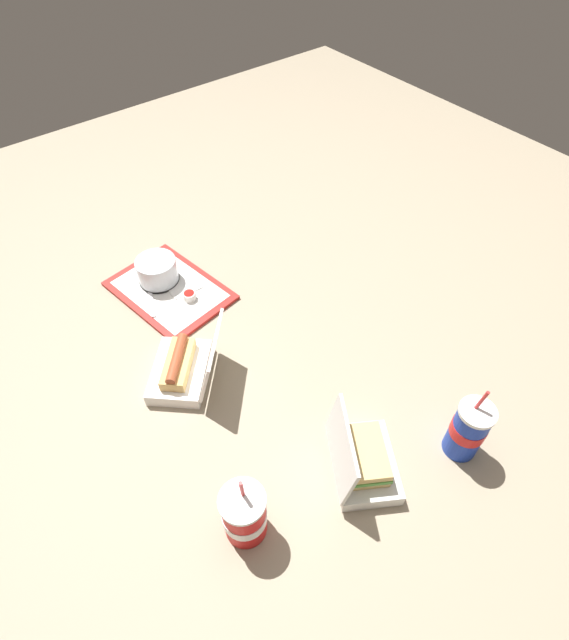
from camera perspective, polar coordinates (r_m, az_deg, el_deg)
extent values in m
plane|color=gray|center=(1.45, -0.93, -2.56)|extent=(3.20, 3.20, 0.00)
cube|color=red|center=(1.62, -12.98, 3.31)|extent=(0.41, 0.32, 0.01)
cube|color=white|center=(1.62, -13.02, 3.47)|extent=(0.36, 0.27, 0.00)
cylinder|color=black|center=(1.65, -14.09, 4.52)|extent=(0.13, 0.13, 0.01)
cylinder|color=#BC7084|center=(1.63, -14.29, 5.31)|extent=(0.10, 0.10, 0.06)
cylinder|color=silver|center=(1.62, -14.35, 5.56)|extent=(0.13, 0.13, 0.08)
cylinder|color=white|center=(1.56, -10.81, 2.73)|extent=(0.04, 0.04, 0.02)
cylinder|color=#9E140F|center=(1.56, -10.86, 2.99)|extent=(0.03, 0.03, 0.01)
cube|color=white|center=(1.62, -11.59, 4.04)|extent=(0.11, 0.11, 0.00)
cube|color=white|center=(1.58, -14.92, 1.77)|extent=(0.11, 0.05, 0.00)
cube|color=white|center=(1.39, -11.82, -5.80)|extent=(0.25, 0.24, 0.04)
cube|color=white|center=(1.30, -8.45, -3.84)|extent=(0.18, 0.17, 0.14)
cube|color=tan|center=(1.36, -12.05, -4.91)|extent=(0.16, 0.15, 0.03)
cylinder|color=#9E4728|center=(1.34, -12.21, -4.30)|extent=(0.13, 0.12, 0.03)
cylinder|color=yellow|center=(1.33, -12.27, -4.06)|extent=(0.10, 0.09, 0.01)
cube|color=white|center=(1.24, 9.07, -15.93)|extent=(0.24, 0.22, 0.04)
cube|color=white|center=(1.15, 6.48, -14.41)|extent=(0.19, 0.13, 0.14)
cube|color=#DBB770|center=(1.21, 9.24, -15.31)|extent=(0.16, 0.15, 0.02)
cube|color=#4C933D|center=(1.20, 9.33, -14.97)|extent=(0.17, 0.15, 0.01)
cube|color=#DBB770|center=(1.18, 9.43, -14.62)|extent=(0.16, 0.15, 0.02)
cylinder|color=red|center=(1.12, -4.60, -21.36)|extent=(0.09, 0.09, 0.15)
cylinder|color=white|center=(1.12, -4.60, -21.39)|extent=(0.09, 0.09, 0.03)
cylinder|color=white|center=(1.05, -4.87, -19.90)|extent=(0.10, 0.10, 0.01)
cylinder|color=red|center=(1.02, -4.91, -18.67)|extent=(0.01, 0.01, 0.06)
cylinder|color=#1938B7|center=(1.27, 20.15, -11.85)|extent=(0.08, 0.08, 0.16)
cylinder|color=red|center=(1.26, 20.30, -11.57)|extent=(0.08, 0.08, 0.04)
cylinder|color=white|center=(1.20, 21.23, -9.77)|extent=(0.09, 0.09, 0.01)
cylinder|color=red|center=(1.17, 21.64, -8.51)|extent=(0.01, 0.02, 0.06)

